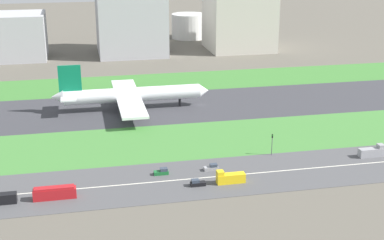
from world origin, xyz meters
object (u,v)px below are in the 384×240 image
at_px(hangar_building, 130,8).
at_px(office_tower, 239,16).
at_px(airliner, 129,95).
at_px(truck_1, 372,152).
at_px(traffic_light, 272,143).
at_px(car_1, 162,172).
at_px(bus_0, 55,193).
at_px(fuel_tank_west, 189,26).
at_px(car_3, 212,168).
at_px(terminal_building, 6,37).
at_px(truck_2, 230,178).
at_px(fuel_tank_centre, 233,28).
at_px(car_0, 197,183).

height_order(hangar_building, office_tower, hangar_building).
height_order(airliner, hangar_building, hangar_building).
relative_size(truck_1, traffic_light, 1.17).
height_order(car_1, hangar_building, hangar_building).
distance_m(bus_0, fuel_tank_west, 252.19).
bearing_deg(car_3, office_tower, 71.14).
height_order(terminal_building, fuel_tank_west, terminal_building).
relative_size(bus_0, truck_2, 1.38).
relative_size(car_1, fuel_tank_centre, 0.25).
bearing_deg(traffic_light, truck_1, -14.21).
height_order(terminal_building, fuel_tank_centre, terminal_building).
xyz_separation_m(bus_0, truck_2, (49.69, -0.00, -0.15)).
relative_size(car_0, terminal_building, 0.10).
bearing_deg(airliner, traffic_light, -55.86).
xyz_separation_m(airliner, bus_0, (-28.26, -78.00, -4.41)).
xyz_separation_m(car_1, fuel_tank_centre, (87.23, 227.00, 5.39)).
xyz_separation_m(airliner, car_1, (2.94, -68.00, -5.31)).
relative_size(hangar_building, fuel_tank_west, 2.32).
height_order(airliner, fuel_tank_west, airliner).
bearing_deg(truck_1, hangar_building, 108.04).
relative_size(airliner, car_3, 14.77).
distance_m(car_1, hangar_building, 184.20).
height_order(office_tower, fuel_tank_centre, office_tower).
bearing_deg(airliner, truck_2, -74.64).
bearing_deg(car_3, terminal_building, 113.22).
xyz_separation_m(fuel_tank_west, fuel_tank_centre, (32.48, 0.00, -2.13)).
bearing_deg(hangar_building, traffic_light, -80.95).
bearing_deg(terminal_building, fuel_tank_west, 20.98).
relative_size(truck_2, car_0, 1.91).
distance_m(truck_2, hangar_building, 193.91).
relative_size(car_1, car_0, 1.00).
xyz_separation_m(bus_0, truck_1, (100.52, 10.00, -0.15)).
bearing_deg(fuel_tank_west, fuel_tank_centre, 0.00).
xyz_separation_m(airliner, hangar_building, (12.98, 114.00, 21.26)).
height_order(car_0, traffic_light, traffic_light).
xyz_separation_m(bus_0, car_0, (39.95, 0.00, -0.90)).
height_order(car_3, traffic_light, traffic_light).
bearing_deg(traffic_light, hangar_building, 99.05).
bearing_deg(car_0, bus_0, 0.00).
relative_size(terminal_building, fuel_tank_centre, 2.62).
relative_size(truck_2, fuel_tank_west, 0.35).
relative_size(car_1, hangar_building, 0.08).
xyz_separation_m(traffic_light, office_tower, (39.93, 174.01, 16.53)).
height_order(car_0, office_tower, office_tower).
relative_size(car_1, truck_2, 0.52).
bearing_deg(truck_2, fuel_tank_west, -98.70).
xyz_separation_m(car_3, hangar_building, (-5.45, 182.00, 26.57)).
distance_m(car_3, truck_1, 53.83).
bearing_deg(fuel_tank_centre, hangar_building, -149.76).
relative_size(bus_0, car_0, 2.64).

